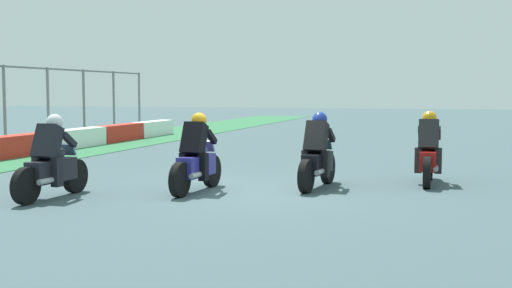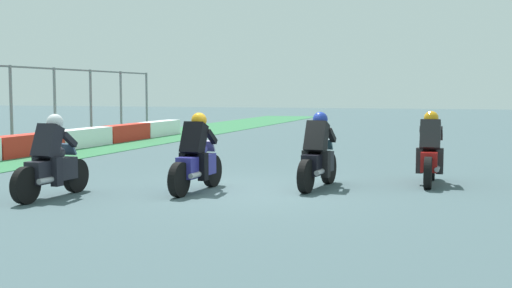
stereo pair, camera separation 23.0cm
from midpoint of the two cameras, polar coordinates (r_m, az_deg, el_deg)
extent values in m
plane|color=#3E5358|center=(12.68, 0.30, -4.07)|extent=(120.00, 120.00, 0.00)
cube|color=red|center=(20.51, -18.97, -0.08)|extent=(2.91, 0.60, 0.64)
cube|color=white|center=(22.95, -14.56, 0.50)|extent=(2.91, 0.60, 0.64)
cube|color=red|center=(25.51, -11.02, 0.96)|extent=(2.91, 0.60, 0.64)
cube|color=white|center=(28.14, -8.13, 1.34)|extent=(2.91, 0.60, 0.64)
cylinder|color=slate|center=(22.74, -20.27, 3.00)|extent=(0.10, 0.10, 2.76)
cylinder|color=slate|center=(24.67, -16.86, 3.19)|extent=(0.10, 0.10, 2.76)
cylinder|color=slate|center=(26.68, -13.95, 3.35)|extent=(0.10, 0.10, 2.76)
cylinder|color=slate|center=(28.75, -11.45, 3.48)|extent=(0.10, 0.10, 2.76)
cylinder|color=slate|center=(30.87, -9.29, 3.58)|extent=(0.10, 0.10, 2.76)
cylinder|color=black|center=(14.67, 15.47, -1.79)|extent=(0.64, 0.14, 0.64)
cylinder|color=black|center=(13.28, 15.23, -2.45)|extent=(0.64, 0.14, 0.64)
cube|color=#9E1311|center=(13.95, 15.37, -1.37)|extent=(1.10, 0.32, 0.40)
ellipsoid|color=#9E1311|center=(14.02, 15.41, -0.11)|extent=(0.48, 0.30, 0.24)
cube|color=red|center=(13.44, 15.28, -1.50)|extent=(0.06, 0.16, 0.08)
cylinder|color=#A5A5AD|center=(13.61, 15.97, -2.08)|extent=(0.42, 0.10, 0.10)
cube|color=black|center=(13.81, 15.40, 0.74)|extent=(0.49, 0.40, 0.66)
sphere|color=orange|center=(14.01, 15.47, 2.18)|extent=(0.30, 0.30, 0.30)
cube|color=#534E78|center=(14.42, 15.48, 0.18)|extent=(0.16, 0.26, 0.23)
cube|color=black|center=(13.84, 14.52, -1.40)|extent=(0.18, 0.14, 0.52)
cube|color=black|center=(13.83, 16.18, -1.44)|extent=(0.18, 0.14, 0.52)
cube|color=black|center=(14.20, 14.74, 0.93)|extent=(0.39, 0.10, 0.31)
cube|color=black|center=(14.18, 16.19, 0.90)|extent=(0.39, 0.10, 0.31)
cylinder|color=black|center=(13.67, 6.83, -2.11)|extent=(0.65, 0.21, 0.64)
cylinder|color=black|center=(12.35, 4.90, -2.82)|extent=(0.65, 0.21, 0.64)
cube|color=black|center=(12.99, 5.92, -1.66)|extent=(1.13, 0.44, 0.40)
ellipsoid|color=black|center=(13.05, 6.07, -0.31)|extent=(0.51, 0.35, 0.24)
cube|color=red|center=(12.50, 5.20, -1.81)|extent=(0.08, 0.17, 0.08)
cylinder|color=#A5A5AD|center=(12.62, 6.11, -2.44)|extent=(0.43, 0.15, 0.10)
cube|color=black|center=(12.85, 5.80, 0.60)|extent=(0.53, 0.45, 0.66)
sphere|color=navy|center=(13.04, 6.12, 2.15)|extent=(0.33, 0.33, 0.30)
cube|color=#3A5C68|center=(13.43, 6.60, 0.00)|extent=(0.18, 0.28, 0.23)
cube|color=black|center=(12.94, 4.92, -1.68)|extent=(0.19, 0.16, 0.52)
cube|color=black|center=(12.81, 6.61, -1.76)|extent=(0.19, 0.16, 0.52)
cube|color=black|center=(13.26, 5.58, 0.81)|extent=(0.39, 0.14, 0.31)
cube|color=black|center=(13.15, 7.07, 0.77)|extent=(0.39, 0.14, 0.31)
cylinder|color=black|center=(13.16, -3.33, -2.35)|extent=(0.65, 0.18, 0.64)
cylinder|color=black|center=(11.92, -6.16, -3.10)|extent=(0.65, 0.18, 0.64)
cube|color=navy|center=(12.52, -4.68, -1.89)|extent=(1.12, 0.39, 0.40)
ellipsoid|color=navy|center=(12.57, -4.49, -0.49)|extent=(0.50, 0.33, 0.24)
cube|color=red|center=(12.06, -5.75, -2.05)|extent=(0.07, 0.16, 0.08)
cylinder|color=#A5A5AD|center=(12.15, -4.72, -2.71)|extent=(0.43, 0.13, 0.10)
cube|color=black|center=(12.38, -4.90, 0.45)|extent=(0.51, 0.43, 0.66)
sphere|color=orange|center=(12.56, -4.46, 2.07)|extent=(0.32, 0.32, 0.30)
cube|color=slate|center=(12.93, -3.71, -0.16)|extent=(0.17, 0.27, 0.23)
cube|color=black|center=(12.50, -5.75, -1.91)|extent=(0.19, 0.15, 0.52)
cube|color=black|center=(12.32, -4.09, -1.99)|extent=(0.19, 0.15, 0.52)
cube|color=black|center=(12.80, -4.87, 0.68)|extent=(0.39, 0.13, 0.31)
cube|color=black|center=(12.64, -3.40, 0.64)|extent=(0.39, 0.13, 0.31)
cylinder|color=black|center=(12.86, -14.92, -2.67)|extent=(0.65, 0.17, 0.64)
cylinder|color=black|center=(11.76, -18.90, -3.43)|extent=(0.65, 0.17, 0.64)
cube|color=black|center=(12.28, -16.84, -2.20)|extent=(1.12, 0.38, 0.40)
ellipsoid|color=black|center=(12.33, -16.59, -0.77)|extent=(0.50, 0.33, 0.24)
cube|color=red|center=(11.88, -18.34, -2.37)|extent=(0.07, 0.16, 0.08)
cylinder|color=#A5A5AD|center=(11.93, -17.24, -3.04)|extent=(0.42, 0.12, 0.10)
cube|color=black|center=(12.15, -17.18, 0.18)|extent=(0.51, 0.43, 0.66)
sphere|color=silver|center=(12.31, -16.59, 1.84)|extent=(0.32, 0.32, 0.30)
cube|color=#435976|center=(12.65, -15.50, -0.43)|extent=(0.17, 0.27, 0.23)
cube|color=black|center=(12.31, -17.92, -2.21)|extent=(0.19, 0.15, 0.52)
cube|color=black|center=(12.07, -16.43, -2.31)|extent=(0.19, 0.15, 0.52)
cube|color=black|center=(12.56, -16.77, 0.42)|extent=(0.39, 0.12, 0.31)
cube|color=black|center=(12.35, -15.45, 0.38)|extent=(0.39, 0.12, 0.31)
camera|label=1|loc=(0.12, -89.48, 0.04)|focal=45.94mm
camera|label=2|loc=(0.12, 90.52, -0.04)|focal=45.94mm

